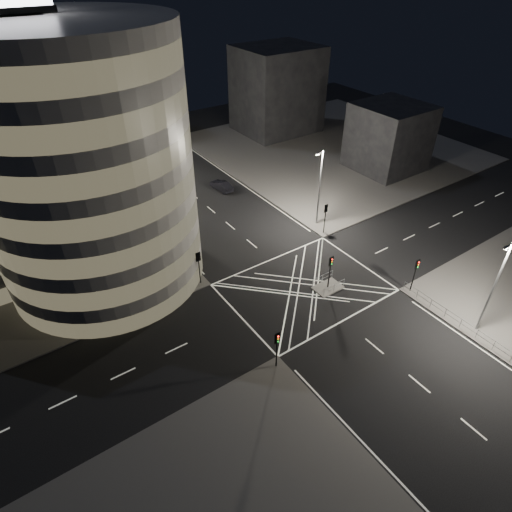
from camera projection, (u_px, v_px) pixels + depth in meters
ground at (304, 287)px, 45.59m from camera, size 120.00×120.00×0.00m
sidewalk_far_right at (332, 147)px, 76.74m from camera, size 42.00×42.00×0.15m
central_island at (328, 288)px, 45.46m from camera, size 3.00×2.00×0.15m
office_tower_curved at (22, 162)px, 41.09m from camera, size 30.00×29.00×27.20m
building_right_far at (277, 90)px, 79.54m from camera, size 14.00×12.00×15.00m
building_right_near at (389, 137)px, 66.89m from camera, size 10.00×10.00×10.00m
building_far_end at (84, 85)px, 77.00m from camera, size 18.00×8.00×18.00m
tree_a at (172, 242)px, 43.90m from camera, size 4.44×4.44×7.28m
tree_b at (148, 212)px, 47.50m from camera, size 5.20×5.20×8.37m
tree_c at (130, 200)px, 52.15m from camera, size 4.71×4.71×6.96m
tree_d at (111, 171)px, 55.24m from camera, size 5.64×5.64×9.03m
tree_e at (98, 164)px, 59.98m from camera, size 4.00×4.00×6.81m
traffic_signal_fl at (199, 262)px, 44.36m from camera, size 0.55×0.22×4.00m
traffic_signal_nl at (277, 344)px, 35.32m from camera, size 0.55×0.22×4.00m
traffic_signal_fr at (326, 213)px, 52.41m from camera, size 0.55×0.22×4.00m
traffic_signal_nr at (416, 270)px, 43.36m from camera, size 0.55×0.22×4.00m
traffic_signal_island at (330, 266)px, 43.78m from camera, size 0.55×0.22×4.00m
street_lamp_left_near at (168, 221)px, 45.98m from camera, size 1.25×0.25×10.00m
street_lamp_left_far at (111, 164)px, 57.95m from camera, size 1.25×0.25×10.00m
street_lamp_right_far at (319, 186)px, 52.61m from camera, size 1.25×0.25×10.00m
street_lamp_right_near at (494, 285)px, 37.32m from camera, size 1.25×0.25×10.00m
railing_near_right at (453, 318)px, 40.89m from camera, size 0.06×11.70×1.10m
railing_island_south at (334, 288)px, 44.49m from camera, size 2.80×0.06×1.10m
railing_island_north at (323, 279)px, 45.69m from camera, size 2.80×0.06×1.10m
sedan at (221, 186)px, 63.27m from camera, size 1.95×4.29×1.36m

